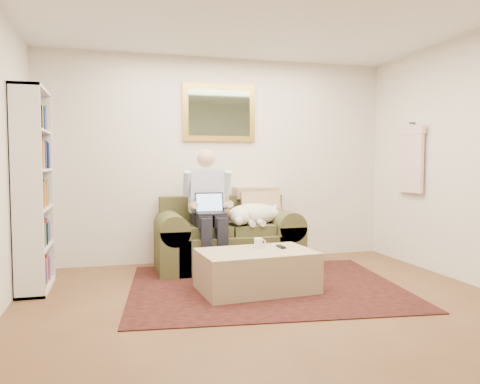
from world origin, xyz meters
name	(u,v)px	position (x,y,z in m)	size (l,w,h in m)	color
room_shell	(275,159)	(0.00, 0.35, 1.30)	(4.51, 5.00, 2.61)	brown
rug	(265,286)	(0.15, 1.07, 0.01)	(2.71, 2.17, 0.01)	black
sofa	(227,243)	(-0.01, 2.04, 0.29)	(1.70, 0.86, 1.02)	brown
seated_man	(209,211)	(-0.27, 1.88, 0.71)	(0.56, 0.80, 1.43)	#8C9AD8
laptop	(210,208)	(-0.27, 1.81, 0.75)	(0.33, 0.26, 0.24)	black
sleeping_dog	(254,214)	(0.29, 1.95, 0.65)	(0.70, 0.44, 0.26)	white
ottoman	(256,271)	(0.02, 0.95, 0.20)	(1.11, 0.70, 0.40)	tan
coffee_mug	(258,243)	(0.08, 1.09, 0.45)	(0.08, 0.08, 0.10)	white
tv_remote	(281,247)	(0.31, 1.04, 0.41)	(0.05, 0.15, 0.02)	black
bookshelf	(33,190)	(-2.10, 1.60, 1.00)	(0.28, 0.80, 2.00)	white
wall_mirror	(219,113)	(-0.01, 2.47, 1.90)	(0.94, 0.04, 0.72)	gold
hanging_shirt	(410,156)	(2.19, 1.60, 1.35)	(0.06, 0.52, 0.90)	#FBD7CF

